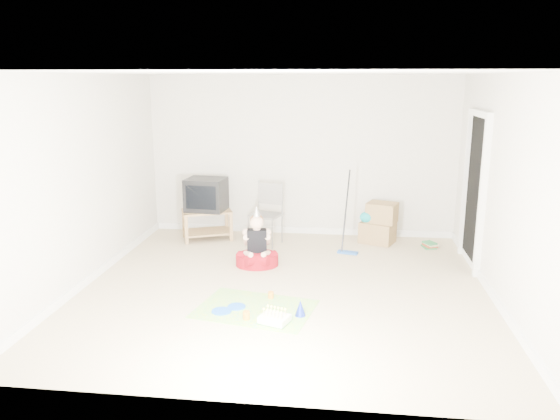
# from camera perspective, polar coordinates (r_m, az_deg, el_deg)

# --- Properties ---
(ground) EXTENTS (5.00, 5.00, 0.00)m
(ground) POSITION_cam_1_polar(r_m,az_deg,el_deg) (6.86, 0.43, -8.14)
(ground) COLOR beige
(ground) RESTS_ON ground
(doorway_recess) EXTENTS (0.02, 0.90, 2.05)m
(doorway_recess) POSITION_cam_1_polar(r_m,az_deg,el_deg) (7.88, 19.71, 1.71)
(doorway_recess) COLOR black
(doorway_recess) RESTS_ON ground
(tv_stand) EXTENTS (0.89, 0.73, 0.48)m
(tv_stand) POSITION_cam_1_polar(r_m,az_deg,el_deg) (8.87, -7.63, -1.25)
(tv_stand) COLOR #9A7445
(tv_stand) RESTS_ON ground
(crt_tv) EXTENTS (0.65, 0.55, 0.52)m
(crt_tv) POSITION_cam_1_polar(r_m,az_deg,el_deg) (8.77, -7.72, 1.62)
(crt_tv) COLOR black
(crt_tv) RESTS_ON tv_stand
(folding_chair) EXTENTS (0.54, 0.53, 0.98)m
(folding_chair) POSITION_cam_1_polar(r_m,az_deg,el_deg) (8.46, -1.53, -0.52)
(folding_chair) COLOR gray
(folding_chair) RESTS_ON ground
(cardboard_boxes) EXTENTS (0.63, 0.55, 0.65)m
(cardboard_boxes) POSITION_cam_1_polar(r_m,az_deg,el_deg) (8.74, 10.27, -1.41)
(cardboard_boxes) COLOR #987649
(cardboard_boxes) RESTS_ON ground
(floor_mop) EXTENTS (0.32, 0.40, 1.20)m
(floor_mop) POSITION_cam_1_polar(r_m,az_deg,el_deg) (8.13, 7.13, -2.78)
(floor_mop) COLOR #2356B0
(floor_mop) RESTS_ON ground
(book_pile) EXTENTS (0.23, 0.26, 0.10)m
(book_pile) POSITION_cam_1_polar(r_m,az_deg,el_deg) (8.72, 15.38, -3.52)
(book_pile) COLOR #27773F
(book_pile) RESTS_ON ground
(seated_woman) EXTENTS (0.68, 0.68, 0.85)m
(seated_woman) POSITION_cam_1_polar(r_m,az_deg,el_deg) (7.60, -2.42, -4.46)
(seated_woman) COLOR maroon
(seated_woman) RESTS_ON ground
(party_mat) EXTENTS (1.44, 1.16, 0.01)m
(party_mat) POSITION_cam_1_polar(r_m,az_deg,el_deg) (6.27, -2.63, -10.27)
(party_mat) COLOR #EE3299
(party_mat) RESTS_ON ground
(birthday_cake) EXTENTS (0.36, 0.32, 0.14)m
(birthday_cake) POSITION_cam_1_polar(r_m,az_deg,el_deg) (5.92, -0.58, -11.37)
(birthday_cake) COLOR white
(birthday_cake) RESTS_ON party_mat
(blue_plate_near) EXTENTS (0.22, 0.22, 0.01)m
(blue_plate_near) POSITION_cam_1_polar(r_m,az_deg,el_deg) (6.32, -4.57, -10.03)
(blue_plate_near) COLOR blue
(blue_plate_near) RESTS_ON party_mat
(blue_plate_far) EXTENTS (0.27, 0.27, 0.01)m
(blue_plate_far) POSITION_cam_1_polar(r_m,az_deg,el_deg) (6.22, -6.13, -10.46)
(blue_plate_far) COLOR blue
(blue_plate_far) RESTS_ON party_mat
(orange_cup_near) EXTENTS (0.07, 0.07, 0.08)m
(orange_cup_near) POSITION_cam_1_polar(r_m,az_deg,el_deg) (6.53, -0.96, -8.85)
(orange_cup_near) COLOR orange
(orange_cup_near) RESTS_ON party_mat
(orange_cup_far) EXTENTS (0.08, 0.08, 0.09)m
(orange_cup_far) POSITION_cam_1_polar(r_m,az_deg,el_deg) (6.01, -3.54, -10.93)
(orange_cup_far) COLOR orange
(orange_cup_far) RESTS_ON party_mat
(blue_party_hat) EXTENTS (0.12, 0.12, 0.18)m
(blue_party_hat) POSITION_cam_1_polar(r_m,az_deg,el_deg) (6.07, 2.14, -10.19)
(blue_party_hat) COLOR #1B31C3
(blue_party_hat) RESTS_ON party_mat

